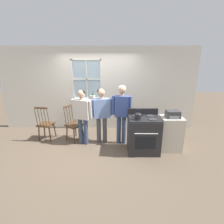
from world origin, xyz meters
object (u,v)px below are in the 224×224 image
person_teen_center (101,110)px  kettle (138,116)px  chair_near_wall (74,125)px  stereo (173,114)px  person_elderly_left (82,112)px  person_adult_right (122,109)px  chair_by_window (46,124)px  potted_plant (93,97)px  side_counter (170,133)px  stove (143,134)px

person_teen_center → kettle: bearing=-50.6°
chair_near_wall → person_teen_center: bearing=-63.7°
chair_near_wall → stereo: bearing=-65.3°
person_elderly_left → person_adult_right: bearing=20.9°
chair_by_window → person_teen_center: 1.74m
chair_near_wall → kettle: size_ratio=4.22×
potted_plant → side_counter: potted_plant is taller
potted_plant → kettle: bearing=-52.3°
stereo → potted_plant: bearing=146.9°
chair_by_window → potted_plant: potted_plant is taller
person_teen_center → person_adult_right: person_adult_right is taller
potted_plant → person_teen_center: bearing=-70.8°
chair_by_window → kettle: 2.76m
potted_plant → chair_by_window: bearing=-146.2°
kettle → potted_plant: (-1.28, 1.66, 0.10)m
person_elderly_left → person_teen_center: size_ratio=0.99×
person_teen_center → potted_plant: 1.10m
chair_by_window → side_counter: (3.49, -0.54, -0.02)m
person_adult_right → stove: 0.89m
stove → side_counter: bearing=9.4°
person_teen_center → kettle: (0.93, -0.63, 0.06)m
person_elderly_left → potted_plant: person_elderly_left is taller
kettle → side_counter: (0.91, 0.25, -0.57)m
side_counter → stereo: 0.54m
person_teen_center → kettle: size_ratio=6.34×
person_teen_center → stereo: (1.83, -0.40, 0.02)m
potted_plant → stove: bearing=-46.3°
stove → potted_plant: 2.21m
person_elderly_left → stereo: size_ratio=4.53×
person_adult_right → side_counter: 1.43m
side_counter → stereo: (0.00, -0.02, 0.54)m
person_adult_right → stove: size_ratio=1.53×
person_adult_right → stove: bearing=-34.7°
person_elderly_left → stereo: 2.37m
chair_near_wall → stove: stove is taller
person_teen_center → person_adult_right: 0.56m
stove → stereo: stove is taller
kettle → side_counter: kettle is taller
stove → potted_plant: potted_plant is taller
person_teen_center → side_counter: (1.83, -0.38, -0.51)m
chair_near_wall → potted_plant: (0.47, 0.88, 0.65)m
stove → kettle: 0.59m
chair_by_window → potted_plant: (1.30, 0.87, 0.65)m
person_adult_right → chair_by_window: bearing=178.4°
person_elderly_left → stove: person_elderly_left is taller
chair_near_wall → person_teen_center: size_ratio=0.67×
chair_near_wall → side_counter: 2.71m
stove → person_teen_center: bearing=155.5°
person_elderly_left → person_teen_center: bearing=29.5°
chair_by_window → stove: bearing=173.4°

